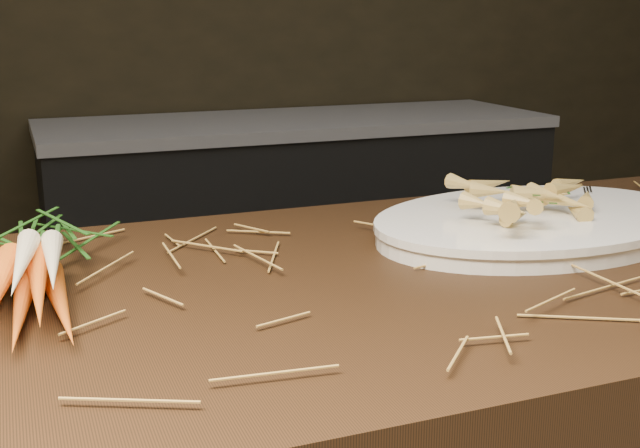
{
  "coord_description": "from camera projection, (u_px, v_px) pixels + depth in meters",
  "views": [
    {
      "loc": [
        -0.68,
        -0.55,
        1.21
      ],
      "look_at": [
        -0.34,
        0.33,
        0.96
      ],
      "focal_mm": 45.0,
      "sensor_mm": 36.0,
      "label": 1
    }
  ],
  "objects": [
    {
      "name": "roasted_veg_heap",
      "position": [
        537.0,
        198.0,
        1.13
      ],
      "size": [
        0.26,
        0.2,
        0.05
      ],
      "primitive_type": null,
      "rotation": [
        0.0,
        0.0,
        0.12
      ],
      "color": "#BA9942",
      "rests_on": "serving_platter"
    },
    {
      "name": "serving_platter",
      "position": [
        535.0,
        226.0,
        1.15
      ],
      "size": [
        0.53,
        0.39,
        0.03
      ],
      "primitive_type": null,
      "rotation": [
        0.0,
        0.0,
        0.12
      ],
      "color": "white",
      "rests_on": "main_counter"
    },
    {
      "name": "straw_bedding",
      "position": [
        560.0,
        242.0,
        1.08
      ],
      "size": [
        1.4,
        0.6,
        0.02
      ],
      "primitive_type": null,
      "color": "olive",
      "rests_on": "main_counter"
    },
    {
      "name": "serving_fork",
      "position": [
        634.0,
        205.0,
        1.2
      ],
      "size": [
        0.12,
        0.16,
        0.0
      ],
      "primitive_type": "cube",
      "rotation": [
        0.0,
        0.0,
        -0.64
      ],
      "color": "silver",
      "rests_on": "serving_platter"
    },
    {
      "name": "back_counter",
      "position": [
        299.0,
        229.0,
        3.0
      ],
      "size": [
        1.82,
        0.62,
        0.84
      ],
      "color": "black",
      "rests_on": "ground"
    },
    {
      "name": "root_veg_bunch",
      "position": [
        24.0,
        252.0,
        0.93
      ],
      "size": [
        0.16,
        0.44,
        0.08
      ],
      "rotation": [
        0.0,
        0.0,
        -0.07
      ],
      "color": "#D34709",
      "rests_on": "main_counter"
    }
  ]
}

